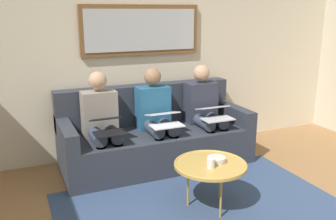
{
  "coord_description": "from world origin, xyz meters",
  "views": [
    {
      "loc": [
        1.51,
        1.79,
        1.77
      ],
      "look_at": [
        0.0,
        -1.7,
        0.75
      ],
      "focal_mm": 39.51,
      "sensor_mm": 36.0,
      "label": 1
    }
  ],
  "objects_px": {
    "framed_mirror": "(141,30)",
    "person_right": "(102,121)",
    "laptop_silver": "(215,113)",
    "person_middle": "(156,115)",
    "cup": "(211,163)",
    "bowl": "(217,160)",
    "person_left": "(205,109)",
    "couch": "(154,137)",
    "coffee_table": "(210,165)",
    "laptop_black": "(107,125)",
    "laptop_white": "(164,119)"
  },
  "relations": [
    {
      "from": "laptop_silver",
      "to": "person_middle",
      "type": "relative_size",
      "value": 0.32
    },
    {
      "from": "person_left",
      "to": "laptop_silver",
      "type": "bearing_deg",
      "value": 90.0
    },
    {
      "from": "cup",
      "to": "person_right",
      "type": "distance_m",
      "value": 1.41
    },
    {
      "from": "couch",
      "to": "laptop_silver",
      "type": "relative_size",
      "value": 6.12
    },
    {
      "from": "cup",
      "to": "person_right",
      "type": "height_order",
      "value": "person_right"
    },
    {
      "from": "laptop_silver",
      "to": "laptop_white",
      "type": "bearing_deg",
      "value": 0.26
    },
    {
      "from": "framed_mirror",
      "to": "laptop_white",
      "type": "height_order",
      "value": "framed_mirror"
    },
    {
      "from": "framed_mirror",
      "to": "cup",
      "type": "bearing_deg",
      "value": 90.92
    },
    {
      "from": "framed_mirror",
      "to": "laptop_white",
      "type": "bearing_deg",
      "value": 90.0
    },
    {
      "from": "framed_mirror",
      "to": "laptop_silver",
      "type": "height_order",
      "value": "framed_mirror"
    },
    {
      "from": "couch",
      "to": "person_right",
      "type": "height_order",
      "value": "person_right"
    },
    {
      "from": "cup",
      "to": "person_left",
      "type": "xyz_separation_m",
      "value": [
        -0.61,
        -1.23,
        0.13
      ]
    },
    {
      "from": "bowl",
      "to": "person_middle",
      "type": "xyz_separation_m",
      "value": [
        0.14,
        -1.14,
        0.15
      ]
    },
    {
      "from": "bowl",
      "to": "laptop_silver",
      "type": "xyz_separation_m",
      "value": [
        -0.5,
        -0.89,
        0.17
      ]
    },
    {
      "from": "cup",
      "to": "bowl",
      "type": "xyz_separation_m",
      "value": [
        -0.12,
        -0.09,
        -0.02
      ]
    },
    {
      "from": "person_middle",
      "to": "coffee_table",
      "type": "bearing_deg",
      "value": 93.59
    },
    {
      "from": "coffee_table",
      "to": "person_left",
      "type": "distance_m",
      "value": 1.3
    },
    {
      "from": "framed_mirror",
      "to": "person_middle",
      "type": "bearing_deg",
      "value": 90.0
    },
    {
      "from": "framed_mirror",
      "to": "person_right",
      "type": "relative_size",
      "value": 1.31
    },
    {
      "from": "cup",
      "to": "laptop_black",
      "type": "height_order",
      "value": "laptop_black"
    },
    {
      "from": "coffee_table",
      "to": "cup",
      "type": "bearing_deg",
      "value": 61.45
    },
    {
      "from": "bowl",
      "to": "person_left",
      "type": "relative_size",
      "value": 0.15
    },
    {
      "from": "person_left",
      "to": "person_middle",
      "type": "xyz_separation_m",
      "value": [
        0.64,
        0.0,
        0.0
      ]
    },
    {
      "from": "laptop_white",
      "to": "couch",
      "type": "bearing_deg",
      "value": -90.0
    },
    {
      "from": "bowl",
      "to": "laptop_black",
      "type": "distance_m",
      "value": 1.21
    },
    {
      "from": "bowl",
      "to": "laptop_white",
      "type": "distance_m",
      "value": 0.91
    },
    {
      "from": "person_left",
      "to": "person_right",
      "type": "bearing_deg",
      "value": 0.0
    },
    {
      "from": "bowl",
      "to": "person_right",
      "type": "xyz_separation_m",
      "value": [
        0.78,
        -1.14,
        0.15
      ]
    },
    {
      "from": "couch",
      "to": "bowl",
      "type": "xyz_separation_m",
      "value": [
        -0.14,
        1.21,
        0.15
      ]
    },
    {
      "from": "framed_mirror",
      "to": "person_middle",
      "type": "xyz_separation_m",
      "value": [
        0.0,
        0.46,
        -0.94
      ]
    },
    {
      "from": "cup",
      "to": "person_left",
      "type": "bearing_deg",
      "value": -116.46
    },
    {
      "from": "laptop_silver",
      "to": "person_middle",
      "type": "distance_m",
      "value": 0.69
    },
    {
      "from": "couch",
      "to": "cup",
      "type": "bearing_deg",
      "value": 91.19
    },
    {
      "from": "laptop_white",
      "to": "cup",
      "type": "bearing_deg",
      "value": 91.58
    },
    {
      "from": "couch",
      "to": "bowl",
      "type": "relative_size",
      "value": 13.1
    },
    {
      "from": "person_left",
      "to": "cup",
      "type": "bearing_deg",
      "value": 63.54
    },
    {
      "from": "laptop_black",
      "to": "laptop_white",
      "type": "bearing_deg",
      "value": 178.85
    },
    {
      "from": "framed_mirror",
      "to": "person_left",
      "type": "relative_size",
      "value": 1.31
    },
    {
      "from": "framed_mirror",
      "to": "laptop_silver",
      "type": "xyz_separation_m",
      "value": [
        -0.64,
        0.7,
        -0.92
      ]
    },
    {
      "from": "framed_mirror",
      "to": "laptop_silver",
      "type": "relative_size",
      "value": 4.16
    },
    {
      "from": "bowl",
      "to": "person_left",
      "type": "distance_m",
      "value": 1.25
    },
    {
      "from": "laptop_silver",
      "to": "person_middle",
      "type": "bearing_deg",
      "value": -21.11
    },
    {
      "from": "person_middle",
      "to": "bowl",
      "type": "bearing_deg",
      "value": 97.2
    },
    {
      "from": "laptop_black",
      "to": "bowl",
      "type": "bearing_deg",
      "value": 131.03
    },
    {
      "from": "couch",
      "to": "laptop_silver",
      "type": "xyz_separation_m",
      "value": [
        -0.64,
        0.32,
        0.31
      ]
    },
    {
      "from": "person_left",
      "to": "couch",
      "type": "bearing_deg",
      "value": -6.13
    },
    {
      "from": "cup",
      "to": "laptop_black",
      "type": "xyz_separation_m",
      "value": [
        0.67,
        -0.99,
        0.15
      ]
    },
    {
      "from": "coffee_table",
      "to": "laptop_white",
      "type": "distance_m",
      "value": 0.92
    },
    {
      "from": "person_right",
      "to": "cup",
      "type": "bearing_deg",
      "value": 118.44
    },
    {
      "from": "cup",
      "to": "person_right",
      "type": "bearing_deg",
      "value": -61.56
    }
  ]
}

